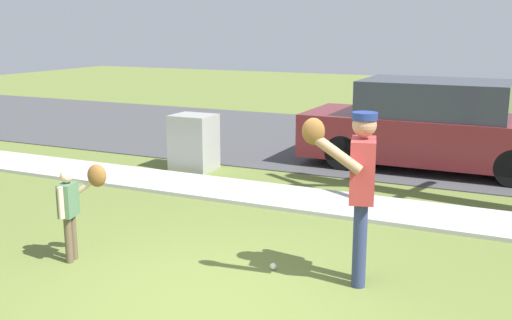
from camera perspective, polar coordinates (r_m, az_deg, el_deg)
The scene contains 8 objects.
ground_plane at distance 8.97m, azimuth 7.33°, elevation -4.47°, with size 48.00×48.00×0.00m, color olive.
sidewalk_strip at distance 9.05m, azimuth 7.53°, elevation -4.11°, with size 36.00×1.20×0.06m, color #B2B2AD.
road_surface at distance 13.78m, azimuth 13.97°, elevation 1.31°, with size 36.00×6.80×0.02m, color #424244.
person_adult at distance 6.11m, azimuth 9.64°, elevation -1.81°, with size 0.69×0.78×1.79m.
person_child at distance 7.04m, azimuth -16.67°, elevation -3.66°, with size 0.46×0.50×1.10m.
baseball at distance 6.71m, azimuth 1.63°, elevation -10.02°, with size 0.07×0.07×0.07m, color white.
utility_cabinet at distance 11.19m, azimuth -5.90°, elevation 1.68°, with size 0.75×0.65×1.02m, color gray.
parked_suv_maroon at distance 11.60m, azimuth 16.40°, elevation 3.03°, with size 4.70×1.90×1.63m.
Camera 1 is at (2.61, -4.67, 2.61)m, focal length 42.35 mm.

